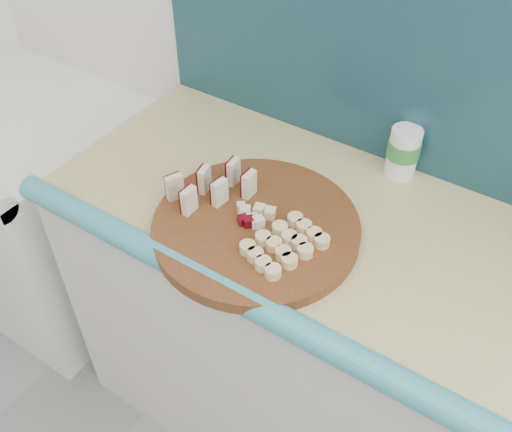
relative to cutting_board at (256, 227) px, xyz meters
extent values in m
cube|color=silver|center=(0.56, 0.13, -0.48)|extent=(2.20, 0.60, 0.88)
cube|color=teal|center=(0.56, -0.17, -0.03)|extent=(2.20, 0.06, 0.03)
cube|color=white|center=(-0.99, 0.13, -0.52)|extent=(0.70, 0.70, 0.80)
cylinder|color=#46270F|center=(0.00, 0.00, 0.00)|extent=(0.58, 0.58, 0.03)
cube|color=beige|center=(-0.20, -0.03, 0.05)|extent=(0.03, 0.04, 0.06)
cube|color=#4B050E|center=(-0.21, -0.03, 0.05)|extent=(0.02, 0.04, 0.06)
cube|color=beige|center=(-0.16, 0.03, 0.05)|extent=(0.03, 0.04, 0.06)
cube|color=#4B050E|center=(-0.17, 0.03, 0.05)|extent=(0.02, 0.04, 0.06)
cube|color=beige|center=(-0.12, 0.09, 0.05)|extent=(0.03, 0.04, 0.06)
cube|color=#4B050E|center=(-0.13, 0.09, 0.05)|extent=(0.02, 0.04, 0.06)
cube|color=beige|center=(-0.14, -0.05, 0.05)|extent=(0.03, 0.04, 0.06)
cube|color=#4B050E|center=(-0.15, -0.05, 0.05)|extent=(0.02, 0.04, 0.06)
cube|color=beige|center=(-0.10, 0.01, 0.05)|extent=(0.03, 0.04, 0.06)
cube|color=#4B050E|center=(-0.11, 0.01, 0.05)|extent=(0.02, 0.04, 0.06)
cube|color=beige|center=(-0.06, 0.07, 0.05)|extent=(0.03, 0.04, 0.06)
cube|color=#4B050E|center=(-0.07, 0.07, 0.05)|extent=(0.02, 0.04, 0.06)
cube|color=#F2E8C1|center=(-0.02, 0.01, 0.03)|extent=(0.02, 0.02, 0.02)
cube|color=#F2E8C1|center=(-0.01, 0.01, 0.03)|extent=(0.02, 0.02, 0.02)
cube|color=#4B050E|center=(-0.01, 0.03, 0.03)|extent=(0.02, 0.02, 0.02)
cube|color=#F2E8C1|center=(-0.02, 0.02, 0.03)|extent=(0.02, 0.02, 0.02)
cube|color=#F2E8C1|center=(-0.03, 0.03, 0.03)|extent=(0.02, 0.02, 0.02)
cube|color=#F2E8C1|center=(-0.05, 0.03, 0.03)|extent=(0.02, 0.02, 0.02)
cube|color=#F2E8C1|center=(-0.04, 0.01, 0.03)|extent=(0.02, 0.02, 0.02)
cube|color=#F2E8C1|center=(-0.05, 0.00, 0.03)|extent=(0.02, 0.02, 0.02)
cube|color=#4B050E|center=(-0.04, -0.02, 0.03)|extent=(0.02, 0.02, 0.02)
cube|color=#F2E8C1|center=(-0.02, -0.01, 0.03)|extent=(0.02, 0.02, 0.02)
cube|color=#F2E8C1|center=(-0.01, -0.01, 0.03)|extent=(0.02, 0.02, 0.02)
cylinder|color=beige|center=(0.03, -0.08, 0.02)|extent=(0.03, 0.03, 0.02)
cylinder|color=beige|center=(0.06, -0.09, 0.02)|extent=(0.03, 0.03, 0.02)
cylinder|color=beige|center=(0.09, -0.10, 0.02)|extent=(0.03, 0.03, 0.02)
cylinder|color=beige|center=(0.11, -0.11, 0.02)|extent=(0.03, 0.03, 0.02)
cylinder|color=beige|center=(0.05, -0.04, 0.02)|extent=(0.03, 0.03, 0.02)
cylinder|color=beige|center=(0.07, -0.05, 0.02)|extent=(0.03, 0.03, 0.02)
cylinder|color=beige|center=(0.10, -0.06, 0.02)|extent=(0.03, 0.03, 0.02)
cylinder|color=beige|center=(0.13, -0.06, 0.02)|extent=(0.03, 0.03, 0.02)
cylinder|color=beige|center=(0.06, 0.00, 0.02)|extent=(0.03, 0.03, 0.02)
cylinder|color=beige|center=(0.09, 0.00, 0.02)|extent=(0.03, 0.03, 0.02)
cylinder|color=beige|center=(0.11, -0.01, 0.02)|extent=(0.03, 0.03, 0.02)
cylinder|color=beige|center=(0.14, -0.02, 0.02)|extent=(0.03, 0.03, 0.02)
cylinder|color=beige|center=(0.08, 0.05, 0.02)|extent=(0.03, 0.03, 0.02)
cylinder|color=beige|center=(0.10, 0.04, 0.02)|extent=(0.03, 0.03, 0.02)
cylinder|color=beige|center=(0.13, 0.03, 0.02)|extent=(0.03, 0.03, 0.02)
cylinder|color=beige|center=(0.15, 0.02, 0.02)|extent=(0.03, 0.03, 0.02)
cylinder|color=white|center=(0.18, 0.37, 0.05)|extent=(0.07, 0.07, 0.13)
cylinder|color=#328A3D|center=(0.18, 0.37, 0.06)|extent=(0.08, 0.08, 0.04)
camera|label=1|loc=(0.50, -0.75, 0.88)|focal=40.00mm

